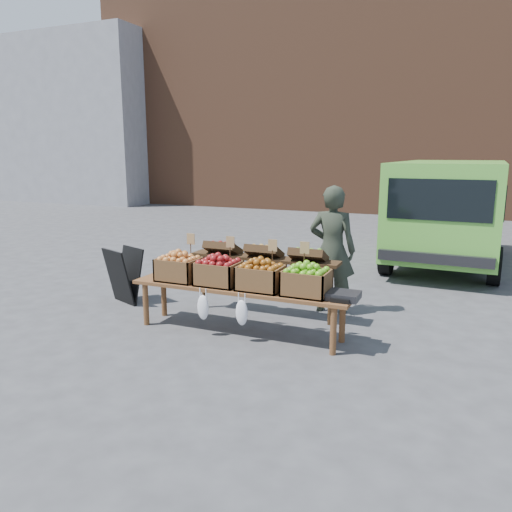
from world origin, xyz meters
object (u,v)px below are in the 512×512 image
at_px(vendor, 332,250).
at_px(chalkboard_sign, 124,275).
at_px(crate_green_apples, 306,283).
at_px(crate_red_apples, 261,278).
at_px(delivery_van, 448,214).
at_px(crate_russet_pears, 218,273).
at_px(back_table, 264,278).
at_px(display_bench, 239,310).
at_px(weighing_scale, 344,296).
at_px(crate_golden_apples, 179,269).

distance_m(vendor, chalkboard_sign, 2.97).
relative_size(chalkboard_sign, crate_green_apples, 1.61).
distance_m(vendor, crate_red_apples, 1.35).
distance_m(delivery_van, crate_russet_pears, 5.57).
bearing_deg(back_table, crate_red_apples, -70.37).
distance_m(back_table, crate_russet_pears, 0.80).
bearing_deg(delivery_van, display_bench, -110.14).
height_order(crate_russet_pears, weighing_scale, crate_russet_pears).
relative_size(display_bench, crate_red_apples, 5.40).
distance_m(delivery_van, weighing_scale, 5.14).
distance_m(chalkboard_sign, back_table, 2.09).
relative_size(back_table, crate_golden_apples, 4.20).
height_order(display_bench, crate_red_apples, crate_red_apples).
bearing_deg(chalkboard_sign, crate_red_apples, 10.19).
distance_m(display_bench, crate_russet_pears, 0.51).
height_order(back_table, weighing_scale, back_table).
bearing_deg(crate_russet_pears, crate_golden_apples, 180.00).
bearing_deg(crate_green_apples, vendor, 91.83).
bearing_deg(crate_red_apples, vendor, 67.59).
xyz_separation_m(vendor, crate_red_apples, (-0.51, -1.24, -0.15)).
relative_size(vendor, crate_russet_pears, 3.43).
height_order(vendor, crate_russet_pears, vendor).
bearing_deg(crate_golden_apples, crate_green_apples, 0.00).
distance_m(crate_golden_apples, crate_russet_pears, 0.55).
xyz_separation_m(delivery_van, back_table, (-2.03, -4.34, -0.46)).
bearing_deg(display_bench, back_table, 88.55).
height_order(delivery_van, weighing_scale, delivery_van).
bearing_deg(back_table, display_bench, -91.45).
bearing_deg(vendor, crate_green_apples, 90.30).
bearing_deg(crate_green_apples, chalkboard_sign, 170.70).
xyz_separation_m(crate_golden_apples, crate_russet_pears, (0.55, 0.00, 0.00)).
bearing_deg(back_table, weighing_scale, -30.31).
height_order(back_table, crate_golden_apples, back_table).
bearing_deg(crate_green_apples, display_bench, 180.00).
bearing_deg(back_table, crate_green_apples, -41.75).
height_order(delivery_van, vendor, delivery_van).
height_order(vendor, crate_red_apples, vendor).
xyz_separation_m(delivery_van, chalkboard_sign, (-4.09, -4.59, -0.58)).
bearing_deg(crate_golden_apples, back_table, 40.49).
xyz_separation_m(display_bench, crate_russet_pears, (-0.28, 0.00, 0.42)).
height_order(delivery_van, chalkboard_sign, delivery_van).
xyz_separation_m(back_table, display_bench, (-0.02, -0.72, -0.24)).
xyz_separation_m(delivery_van, crate_golden_apples, (-2.87, -5.06, -0.27)).
bearing_deg(crate_russet_pears, crate_red_apples, 0.00).
bearing_deg(weighing_scale, back_table, 149.69).
relative_size(display_bench, crate_russet_pears, 5.40).
distance_m(crate_russet_pears, weighing_scale, 1.53).
relative_size(vendor, chalkboard_sign, 2.13).
bearing_deg(delivery_van, chalkboard_sign, -129.87).
distance_m(vendor, display_bench, 1.57).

